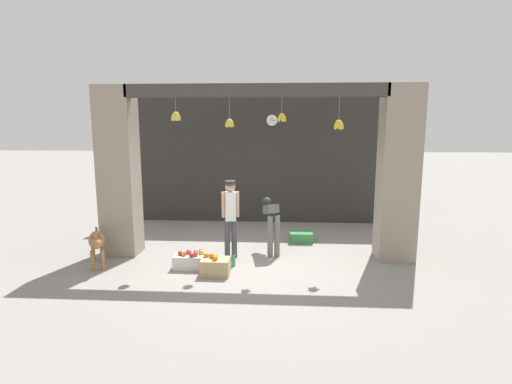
% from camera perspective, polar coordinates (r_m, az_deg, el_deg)
% --- Properties ---
extents(ground_plane, '(60.00, 60.00, 0.00)m').
position_cam_1_polar(ground_plane, '(7.89, -0.21, -9.75)').
color(ground_plane, gray).
extents(shop_back_wall, '(6.76, 0.12, 3.35)m').
position_cam_1_polar(shop_back_wall, '(10.62, 0.89, 4.62)').
color(shop_back_wall, '#2D2B28').
rests_on(shop_back_wall, ground_plane).
extents(shop_pillar_left, '(0.70, 0.60, 3.35)m').
position_cam_1_polar(shop_pillar_left, '(8.41, -19.01, 2.71)').
color(shop_pillar_left, gray).
rests_on(shop_pillar_left, ground_plane).
extents(shop_pillar_right, '(0.70, 0.60, 3.35)m').
position_cam_1_polar(shop_pillar_right, '(8.09, 19.63, 2.41)').
color(shop_pillar_right, gray).
rests_on(shop_pillar_right, ground_plane).
extents(storefront_awning, '(4.86, 0.27, 0.85)m').
position_cam_1_polar(storefront_awning, '(7.57, -0.20, 14.08)').
color(storefront_awning, '#3D3833').
extents(dog, '(0.58, 0.98, 0.71)m').
position_cam_1_polar(dog, '(8.00, -21.81, -6.59)').
color(dog, '#9E7042').
rests_on(dog, ground_plane).
extents(shopkeeper, '(0.34, 0.27, 1.55)m').
position_cam_1_polar(shopkeeper, '(7.82, -3.67, -3.10)').
color(shopkeeper, '#424247').
rests_on(shopkeeper, ground_plane).
extents(worker_stooping, '(0.38, 0.82, 1.09)m').
position_cam_1_polar(worker_stooping, '(8.12, 2.19, -3.83)').
color(worker_stooping, '#6B665B').
rests_on(worker_stooping, ground_plane).
extents(fruit_crate_oranges, '(0.50, 0.36, 0.38)m').
position_cam_1_polar(fruit_crate_oranges, '(7.18, -5.84, -10.45)').
color(fruit_crate_oranges, tan).
rests_on(fruit_crate_oranges, ground_plane).
extents(fruit_crate_apples, '(0.57, 0.35, 0.34)m').
position_cam_1_polar(fruit_crate_apples, '(7.56, -9.44, -9.60)').
color(fruit_crate_apples, silver).
rests_on(fruit_crate_apples, ground_plane).
extents(produce_box_green, '(0.51, 0.43, 0.23)m').
position_cam_1_polar(produce_box_green, '(9.10, 6.46, -6.36)').
color(produce_box_green, '#387A42').
rests_on(produce_box_green, ground_plane).
extents(water_bottle, '(0.08, 0.08, 0.25)m').
position_cam_1_polar(water_bottle, '(7.57, -3.26, -9.69)').
color(water_bottle, '#38934C').
rests_on(water_bottle, ground_plane).
extents(wall_clock, '(0.30, 0.03, 0.30)m').
position_cam_1_polar(wall_clock, '(10.50, 2.30, 10.20)').
color(wall_clock, black).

